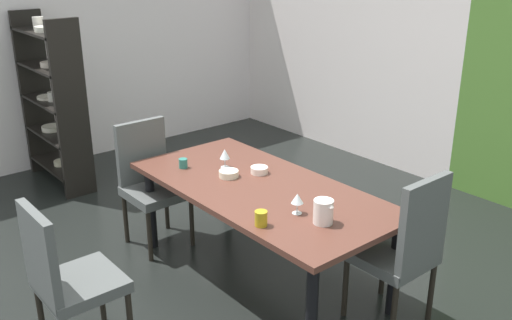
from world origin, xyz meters
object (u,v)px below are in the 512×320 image
at_px(wine_glass_rear, 297,199).
at_px(chair_right_far, 404,246).
at_px(chair_left_near, 150,178).
at_px(dining_table, 261,196).
at_px(wine_glass_left, 225,154).
at_px(serving_bowl_east, 259,170).
at_px(cup_right, 261,218).
at_px(cup_south, 183,163).
at_px(pitcher_front, 323,211).
at_px(chair_head_near, 65,276).
at_px(serving_bowl_near_window, 229,174).
at_px(display_shelf, 52,100).

bearing_deg(wine_glass_rear, chair_right_far, 38.27).
height_order(chair_left_near, chair_right_far, chair_right_far).
bearing_deg(dining_table, wine_glass_left, 176.67).
height_order(serving_bowl_east, cup_right, cup_right).
bearing_deg(cup_south, pitcher_front, 6.51).
relative_size(chair_head_near, chair_left_near, 0.99).
height_order(chair_right_far, cup_right, chair_right_far).
distance_m(chair_head_near, serving_bowl_east, 1.55).
distance_m(cup_south, pitcher_front, 1.30).
relative_size(chair_left_near, serving_bowl_near_window, 7.02).
height_order(display_shelf, cup_right, display_shelf).
height_order(cup_south, pitcher_front, pitcher_front).
bearing_deg(serving_bowl_east, pitcher_front, -14.37).
xyz_separation_m(display_shelf, pitcher_front, (3.32, 0.33, -0.07)).
relative_size(serving_bowl_near_window, pitcher_front, 0.94).
xyz_separation_m(wine_glass_left, serving_bowl_east, (0.25, 0.12, -0.08)).
bearing_deg(serving_bowl_near_window, pitcher_front, -0.34).
bearing_deg(serving_bowl_east, wine_glass_rear, -20.67).
height_order(dining_table, chair_left_near, chair_left_near).
distance_m(chair_left_near, pitcher_front, 1.67).
relative_size(chair_head_near, wine_glass_left, 6.72).
distance_m(chair_head_near, cup_right, 1.15).
height_order(chair_left_near, pitcher_front, chair_left_near).
bearing_deg(pitcher_front, serving_bowl_east, 165.63).
relative_size(wine_glass_rear, serving_bowl_east, 1.05).
relative_size(chair_head_near, pitcher_front, 6.48).
xyz_separation_m(chair_left_near, display_shelf, (-1.69, -0.09, 0.31)).
height_order(wine_glass_rear, pitcher_front, pitcher_front).
height_order(chair_right_far, wine_glass_rear, chair_right_far).
xyz_separation_m(wine_glass_rear, serving_bowl_near_window, (-0.74, 0.04, -0.07)).
height_order(wine_glass_rear, serving_bowl_near_window, wine_glass_rear).
bearing_deg(serving_bowl_near_window, chair_right_far, 16.49).
bearing_deg(serving_bowl_near_window, dining_table, 12.70).
height_order(display_shelf, wine_glass_rear, display_shelf).
xyz_separation_m(chair_right_far, display_shelf, (-3.64, -0.71, 0.29)).
xyz_separation_m(chair_head_near, pitcher_front, (0.70, 1.32, 0.25)).
distance_m(dining_table, cup_south, 0.68).
distance_m(display_shelf, cup_south, 2.04).
xyz_separation_m(serving_bowl_east, cup_right, (0.64, -0.52, 0.02)).
distance_m(dining_table, chair_right_far, 1.03).
xyz_separation_m(chair_right_far, serving_bowl_near_window, (-1.26, -0.37, 0.18)).
relative_size(chair_left_near, display_shelf, 0.59).
height_order(dining_table, cup_south, cup_south).
bearing_deg(chair_head_near, dining_table, 88.07).
relative_size(dining_table, pitcher_front, 13.13).
bearing_deg(chair_left_near, dining_table, 107.61).
height_order(chair_head_near, serving_bowl_east, chair_head_near).
distance_m(chair_left_near, serving_bowl_east, 0.93).
bearing_deg(display_shelf, pitcher_front, 5.70).
relative_size(wine_glass_rear, serving_bowl_near_window, 0.94).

